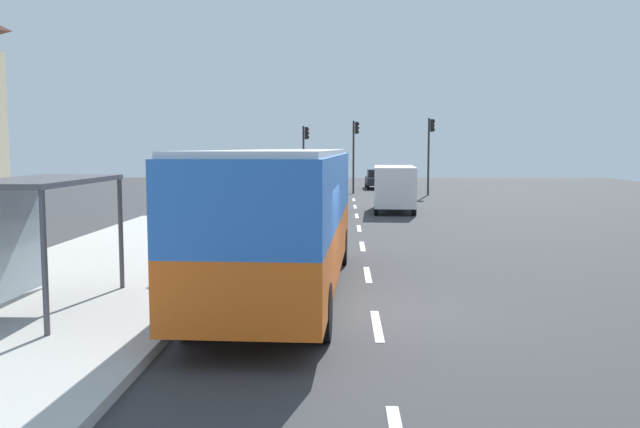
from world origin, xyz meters
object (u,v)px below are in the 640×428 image
Objects in this scene: recycling_bin_red at (181,258)px; traffic_light_median at (355,145)px; recycling_bin_blue at (188,254)px; recycling_bin_green at (194,250)px; sedan_near at (377,179)px; traffic_light_near_side at (430,144)px; bus_shelter at (27,209)px; traffic_light_far_side at (305,149)px; bus at (283,212)px; white_van at (394,185)px.

traffic_light_median is (4.60, 32.55, 2.75)m from recycling_bin_red.
recycling_bin_blue is 0.70m from recycling_bin_green.
sedan_near is 8.49m from traffic_light_near_side.
bus_shelter reaches higher than sedan_near.
traffic_light_near_side is (3.20, -7.39, 2.68)m from sedan_near.
recycling_bin_green is at bearing -92.08° from traffic_light_far_side.
traffic_light_far_side is (-5.40, -6.59, 2.38)m from sedan_near.
recycling_bin_red is (-2.49, 0.73, -1.19)m from bus.
bus reaches higher than recycling_bin_red.
traffic_light_near_side is 8.64m from traffic_light_far_side.
white_van is at bearing 68.57° from bus_shelter.
recycling_bin_red is 4.01m from bus_shelter.
traffic_light_median is at bearing 81.60° from recycling_bin_green.
sedan_near reaches higher than recycling_bin_red.
sedan_near is 0.93× the size of traffic_light_far_side.
recycling_bin_green is at bearing 90.00° from recycling_bin_blue.
sedan_near is 4.66× the size of recycling_bin_blue.
recycling_bin_blue is at bearing -90.00° from recycling_bin_green.
traffic_light_near_side is at bearing -5.32° from traffic_light_far_side.
white_van is 1.20× the size of sedan_near.
recycling_bin_red is (-6.40, -18.93, -0.69)m from white_van.
recycling_bin_red is 0.20× the size of traffic_light_far_side.
traffic_light_median is (-1.90, -5.79, 2.62)m from sedan_near.
sedan_near is at bearing 50.70° from traffic_light_far_side.
recycling_bin_green is at bearing 63.39° from bus_shelter.
traffic_light_far_side is at bearing 88.01° from recycling_bin_red.
traffic_light_near_side is (9.70, 30.25, 2.82)m from recycling_bin_blue.
bus is 2.11× the size of traffic_light_near_side.
bus is at bearing -87.56° from traffic_light_far_side.
traffic_light_near_side reaches higher than white_van.
traffic_light_median is (4.60, 31.15, 2.75)m from recycling_bin_green.
traffic_light_median reaches higher than recycling_bin_blue.
recycling_bin_blue is at bearing -98.22° from traffic_light_median.
traffic_light_far_side reaches higher than white_van.
recycling_bin_blue is at bearing -107.78° from traffic_light_near_side.
bus reaches higher than recycling_bin_green.
white_van is at bearing 70.65° from recycling_bin_blue.
traffic_light_median reaches higher than bus_shelter.
traffic_light_near_side is at bearing 71.83° from recycling_bin_green.
traffic_light_near_side reaches higher than bus.
recycling_bin_green is at bearing 139.42° from bus.
bus reaches higher than white_van.
traffic_light_near_side is 1.10× the size of traffic_light_far_side.
traffic_light_far_side is (-1.39, 32.48, 1.33)m from bus.
recycling_bin_red is 0.18× the size of traffic_light_near_side.
white_van is 13.89m from traffic_light_median.
recycling_bin_blue and recycling_bin_green have the same top height.
recycling_bin_green is at bearing -108.17° from traffic_light_near_side.
recycling_bin_blue is (-2.49, 1.43, -1.19)m from bus.
traffic_light_median is (-5.10, 1.60, -0.07)m from traffic_light_near_side.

